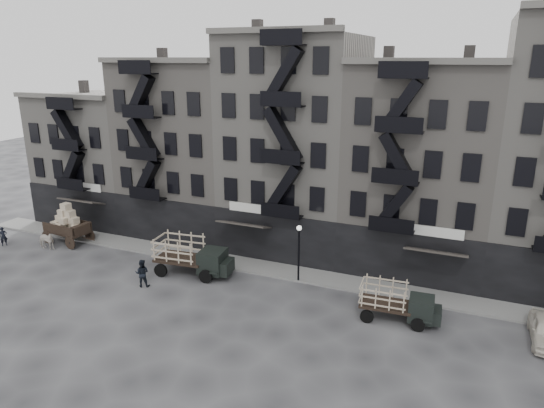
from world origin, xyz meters
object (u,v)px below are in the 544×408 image
at_px(horse, 46,241).
at_px(wagon, 65,221).
at_px(stake_truck_east, 398,300).
at_px(pedestrian_mid, 142,273).
at_px(stake_truck_west, 191,253).
at_px(pedestrian_west, 3,236).

bearing_deg(horse, wagon, -10.94).
distance_m(stake_truck_east, pedestrian_mid, 17.28).
xyz_separation_m(stake_truck_west, stake_truck_east, (15.02, -0.80, -0.27)).
bearing_deg(stake_truck_west, pedestrian_mid, -130.57).
height_order(wagon, stake_truck_east, wagon).
bearing_deg(stake_truck_west, pedestrian_west, 178.33).
relative_size(stake_truck_west, pedestrian_mid, 2.95).
height_order(wagon, stake_truck_west, wagon).
bearing_deg(horse, stake_truck_west, -87.20).
height_order(horse, stake_truck_west, stake_truck_west).
bearing_deg(pedestrian_west, horse, -46.42).
height_order(stake_truck_east, pedestrian_mid, stake_truck_east).
bearing_deg(pedestrian_west, stake_truck_west, -52.89).
bearing_deg(pedestrian_mid, wagon, -43.08).
bearing_deg(pedestrian_mid, stake_truck_west, -146.17).
xyz_separation_m(stake_truck_east, pedestrian_mid, (-17.13, -2.27, -0.36)).
distance_m(stake_truck_west, stake_truck_east, 15.04).
bearing_deg(stake_truck_west, stake_truck_east, -9.23).
bearing_deg(pedestrian_west, pedestrian_mid, -63.52).
bearing_deg(wagon, stake_truck_east, 1.48).
xyz_separation_m(stake_truck_west, pedestrian_west, (-17.76, -1.40, -0.81)).
bearing_deg(horse, stake_truck_east, -90.16).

